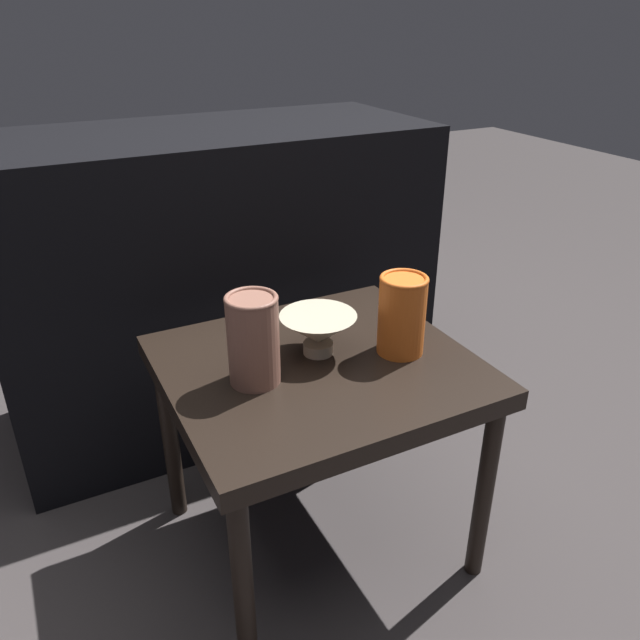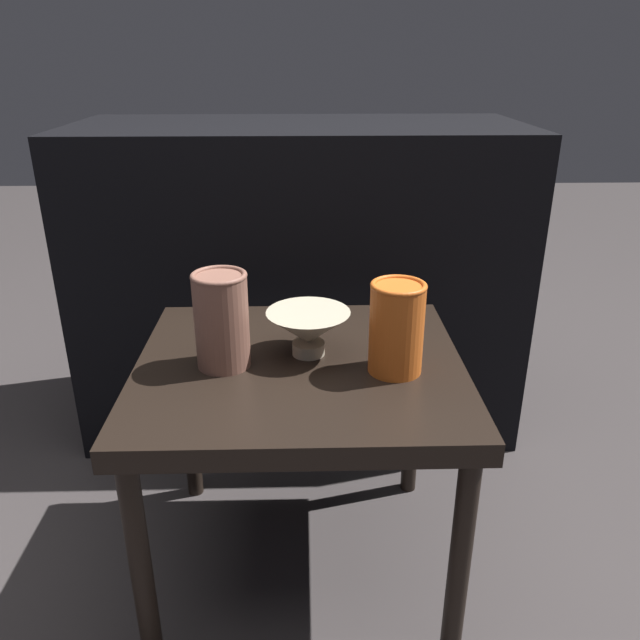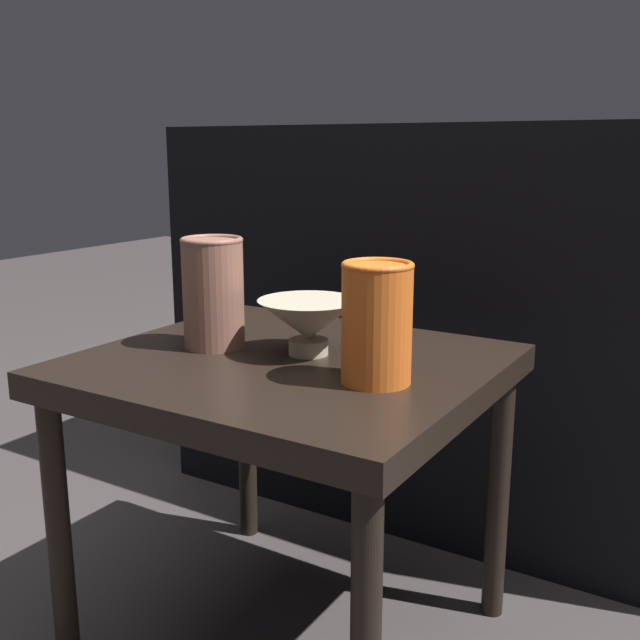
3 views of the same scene
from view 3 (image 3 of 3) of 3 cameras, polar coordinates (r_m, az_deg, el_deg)
name	(u,v)px [view 3 (image 3 of 3)]	position (r m, az deg, el deg)	size (l,w,h in m)	color
ground_plane	(291,634)	(1.33, -2.22, -22.80)	(8.00, 8.00, 0.00)	#383333
table	(289,393)	(1.13, -2.41, -5.58)	(0.59, 0.53, 0.47)	black
couch_backdrop	(447,318)	(1.67, 9.62, 0.18)	(1.14, 0.50, 0.82)	black
bowl	(308,321)	(1.12, -0.89, -0.10)	(0.15, 0.15, 0.08)	#B2A88E
vase_textured_left	(213,291)	(1.17, -8.14, 2.19)	(0.10, 0.10, 0.17)	brown
vase_colorful_right	(377,321)	(0.98, 4.35, -0.10)	(0.10, 0.10, 0.16)	orange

